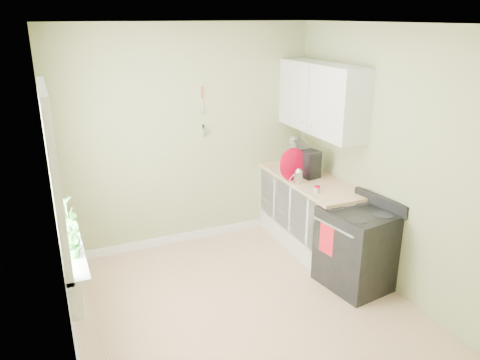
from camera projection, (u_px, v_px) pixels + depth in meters
name	position (u px, v px, depth m)	size (l,w,h in m)	color
floor	(248.00, 315.00, 4.57)	(3.20, 3.60, 0.02)	tan
ceiling	(250.00, 22.00, 3.66)	(3.20, 3.60, 0.02)	white
wall_back	(187.00, 138.00, 5.68)	(3.20, 0.02, 2.70)	tan
wall_left	(54.00, 214.00, 3.51)	(0.02, 3.60, 2.70)	tan
wall_right	(394.00, 163.00, 4.72)	(0.02, 3.60, 2.70)	tan
base_cabinets	(310.00, 215.00, 5.77)	(0.60, 1.60, 0.87)	white
countertop	(312.00, 180.00, 5.62)	(0.64, 1.60, 0.04)	#DDB787
upper_cabinets	(321.00, 98.00, 5.44)	(0.35, 1.40, 0.80)	white
window	(52.00, 177.00, 3.71)	(0.06, 1.14, 1.44)	white
window_sill	(72.00, 250.00, 3.96)	(0.18, 1.14, 0.04)	white
radiator	(74.00, 288.00, 4.02)	(0.12, 0.50, 0.35)	white
wall_utensils	(203.00, 120.00, 5.66)	(0.02, 0.14, 0.58)	#DDB787
stove	(356.00, 248.00, 4.94)	(0.71, 0.78, 0.98)	black
stand_mixer	(298.00, 155.00, 5.95)	(0.27, 0.36, 0.40)	#B2B2B7
kettle	(298.00, 176.00, 5.42)	(0.18, 0.11, 0.18)	silver
coffee_maker	(310.00, 165.00, 5.61)	(0.22, 0.23, 0.33)	black
red_tray	(293.00, 164.00, 5.50)	(0.39, 0.39, 0.02)	#BA0020
jar	(317.00, 189.00, 5.15)	(0.07, 0.07, 0.07)	#A49C85
plant_a	(73.00, 242.00, 3.75)	(0.15, 0.10, 0.28)	#2A6724
plant_b	(72.00, 238.00, 3.84)	(0.15, 0.12, 0.27)	#2A6724
plant_c	(67.00, 212.00, 4.27)	(0.18, 0.18, 0.32)	#2A6724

